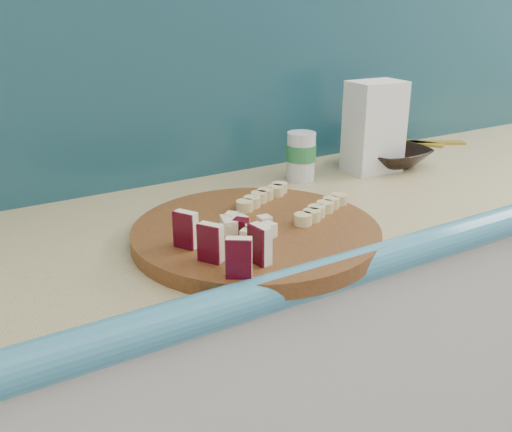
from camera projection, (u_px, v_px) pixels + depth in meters
The scene contains 10 objects.
kitchen_counter at pixel (400, 338), 1.54m from camera, with size 2.20×0.63×0.91m.
backsplash at pixel (346, 60), 1.52m from camera, with size 2.20×0.02×0.50m, color teal.
cutting_board at pixel (256, 234), 1.02m from camera, with size 0.44×0.44×0.03m, color #4F2610.
apple_wedges at pixel (223, 243), 0.87m from camera, with size 0.10×0.18×0.06m.
apple_chunks at pixel (247, 226), 0.99m from camera, with size 0.07×0.07×0.02m.
banana_slices at pixel (291, 202), 1.10m from camera, with size 0.21×0.21×0.02m.
brown_bowl at pixel (388, 156), 1.47m from camera, with size 0.20×0.20×0.05m, color black.
flour_bag at pixel (374, 127), 1.39m from camera, with size 0.13×0.09×0.22m, color white.
canister at pixel (301, 155), 1.34m from camera, with size 0.07×0.07×0.11m.
banana_peel at pixel (420, 144), 1.68m from camera, with size 0.22×0.19×0.01m.
Camera 1 is at (-0.92, 0.58, 1.32)m, focal length 40.00 mm.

